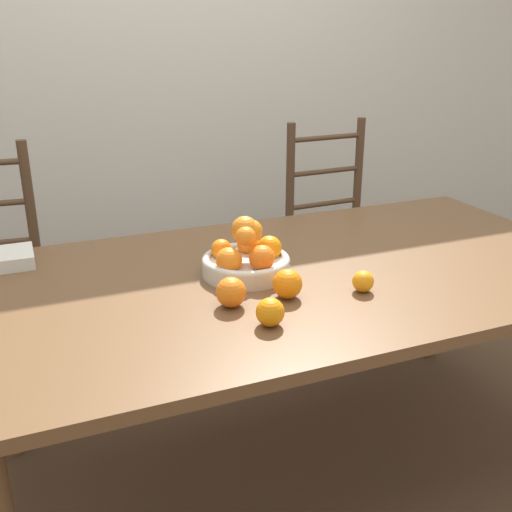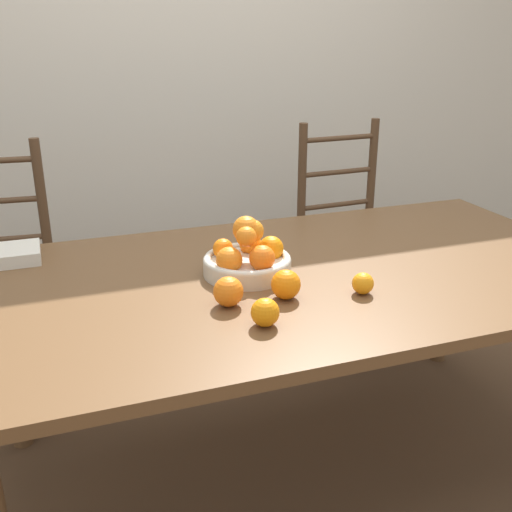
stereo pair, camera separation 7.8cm
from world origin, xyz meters
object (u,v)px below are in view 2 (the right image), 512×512
Objects in this scene: fruit_bowl at (248,257)px; chair_right at (349,243)px; orange_loose_0 at (228,292)px; orange_loose_2 at (286,284)px; orange_loose_3 at (363,283)px; orange_loose_1 at (265,312)px; book_stack at (12,255)px.

fruit_bowl is 0.26× the size of chair_right.
orange_loose_0 is 0.99× the size of orange_loose_2.
chair_right reaches higher than orange_loose_3.
orange_loose_1 is 0.34m from orange_loose_3.
orange_loose_0 is at bearing 110.41° from orange_loose_1.
fruit_bowl is at bearing -27.94° from book_stack.
orange_loose_0 is at bearing -122.18° from fruit_bowl.
orange_loose_0 is 1.12× the size of orange_loose_1.
fruit_bowl reaches higher than orange_loose_0.
orange_loose_1 is at bearing -164.62° from orange_loose_3.
fruit_bowl is 0.20m from orange_loose_2.
chair_right reaches higher than book_stack.
orange_loose_3 is at bearing -7.72° from orange_loose_0.
orange_loose_0 is 0.78m from book_stack.
orange_loose_0 reaches higher than orange_loose_3.
orange_loose_2 is (0.11, 0.13, 0.00)m from orange_loose_1.
orange_loose_2 is at bearing -2.74° from orange_loose_0.
orange_loose_0 reaches higher than orange_loose_1.
fruit_bowl reaches higher than book_stack.
orange_loose_2 is at bearing 168.59° from orange_loose_3.
book_stack is at bearing -166.39° from chair_right.
fruit_bowl is 0.34m from orange_loose_1.
orange_loose_1 is 0.17m from orange_loose_2.
orange_loose_1 is at bearing -48.64° from book_stack.
orange_loose_2 is (0.16, -0.01, 0.00)m from orange_loose_0.
orange_loose_1 is (0.05, -0.14, -0.00)m from orange_loose_0.
orange_loose_3 reaches higher than book_stack.
orange_loose_3 is (0.22, -0.04, -0.01)m from orange_loose_2.
orange_loose_2 reaches higher than orange_loose_1.
chair_right is 1.53m from book_stack.
orange_loose_3 is at bearing -11.41° from orange_loose_2.
fruit_bowl is 0.76m from book_stack.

